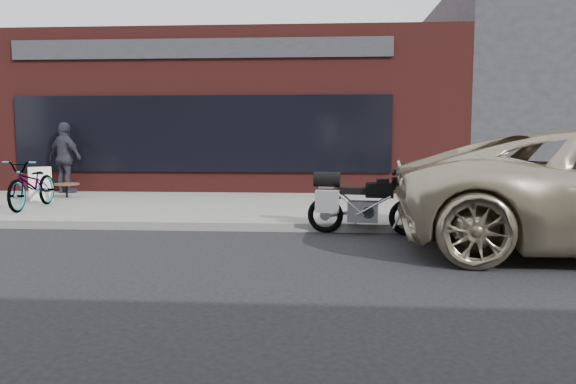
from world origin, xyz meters
TOP-DOWN VIEW (x-y plane):
  - ground at (0.00, 0.00)m, footprint 120.00×120.00m
  - near_sidewalk at (0.00, 7.00)m, footprint 44.00×6.00m
  - storefront at (-2.00, 13.98)m, footprint 14.00×10.07m
  - motorcycle at (1.86, 3.90)m, footprint 2.01×0.67m
  - bicycle_front at (-4.81, 5.63)m, footprint 0.75×1.96m
  - sandwich_sign at (-5.29, 6.85)m, footprint 0.66×0.65m
  - cafe_table at (-5.00, 7.55)m, footprint 0.61×0.61m
  - cafe_patron_right at (-5.50, 8.60)m, footprint 1.18×0.86m

SIDE VIEW (x-z plane):
  - ground at x=0.00m, z-range 0.00..0.00m
  - near_sidewalk at x=0.00m, z-range 0.00..0.15m
  - cafe_table at x=-5.00m, z-range 0.30..0.64m
  - sandwich_sign at x=-5.29m, z-range 0.15..0.94m
  - motorcycle at x=1.86m, z-range -0.09..1.19m
  - bicycle_front at x=-4.81m, z-range 0.15..1.17m
  - cafe_patron_right at x=-5.50m, z-range 0.15..2.01m
  - storefront at x=-2.00m, z-range 0.00..4.50m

